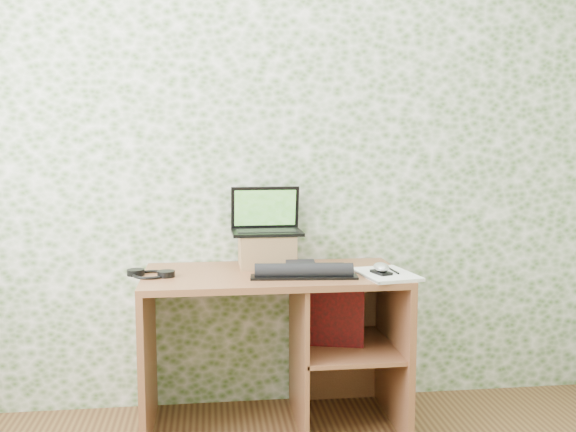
{
  "coord_description": "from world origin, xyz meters",
  "views": [
    {
      "loc": [
        -0.29,
        -1.48,
        1.37
      ],
      "look_at": [
        0.06,
        1.39,
        1.02
      ],
      "focal_mm": 40.0,
      "sensor_mm": 36.0,
      "label": 1
    }
  ],
  "objects": [
    {
      "name": "wall_back",
      "position": [
        0.0,
        1.75,
        1.3
      ],
      "size": [
        3.5,
        0.0,
        3.5
      ],
      "primitive_type": "plane",
      "rotation": [
        1.57,
        0.0,
        0.0
      ],
      "color": "white",
      "rests_on": "ground"
    },
    {
      "name": "desk",
      "position": [
        0.08,
        1.47,
        0.48
      ],
      "size": [
        1.2,
        0.6,
        0.75
      ],
      "color": "brown",
      "rests_on": "floor"
    },
    {
      "name": "riser",
      "position": [
        -0.02,
        1.58,
        0.83
      ],
      "size": [
        0.27,
        0.23,
        0.16
      ],
      "primitive_type": "cube",
      "rotation": [
        0.0,
        0.0,
        0.02
      ],
      "color": "olive",
      "rests_on": "desk"
    },
    {
      "name": "laptop",
      "position": [
        -0.02,
        1.62,
        0.96
      ],
      "size": [
        0.34,
        0.24,
        0.23
      ],
      "rotation": [
        0.0,
        0.0,
        0.02
      ],
      "color": "black",
      "rests_on": "riser"
    },
    {
      "name": "keyboard",
      "position": [
        0.12,
        1.36,
        0.77
      ],
      "size": [
        0.49,
        0.28,
        0.07
      ],
      "rotation": [
        0.0,
        0.0,
        -0.09
      ],
      "color": "black",
      "rests_on": "desk"
    },
    {
      "name": "headphones",
      "position": [
        -0.56,
        1.43,
        0.76
      ],
      "size": [
        0.22,
        0.21,
        0.03
      ],
      "rotation": [
        0.0,
        0.0,
        -0.35
      ],
      "color": "black",
      "rests_on": "desk"
    },
    {
      "name": "notepad",
      "position": [
        0.5,
        1.3,
        0.76
      ],
      "size": [
        0.27,
        0.35,
        0.01
      ],
      "primitive_type": "cube",
      "rotation": [
        0.0,
        0.0,
        0.17
      ],
      "color": "white",
      "rests_on": "desk"
    },
    {
      "name": "mouse",
      "position": [
        0.47,
        1.28,
        0.78
      ],
      "size": [
        0.1,
        0.13,
        0.04
      ],
      "primitive_type": "ellipsoid",
      "rotation": [
        0.0,
        0.0,
        0.3
      ],
      "color": "#B7B7BA",
      "rests_on": "notepad"
    },
    {
      "name": "pen",
      "position": [
        0.54,
        1.33,
        0.77
      ],
      "size": [
        0.02,
        0.14,
        0.01
      ],
      "primitive_type": "cylinder",
      "rotation": [
        1.57,
        0.0,
        0.08
      ],
      "color": "black",
      "rests_on": "notepad"
    },
    {
      "name": "red_box",
      "position": [
        0.31,
        1.44,
        0.54
      ],
      "size": [
        0.27,
        0.14,
        0.31
      ],
      "primitive_type": "cube",
      "rotation": [
        0.0,
        0.0,
        -0.26
      ],
      "color": "maroon",
      "rests_on": "desk"
    }
  ]
}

